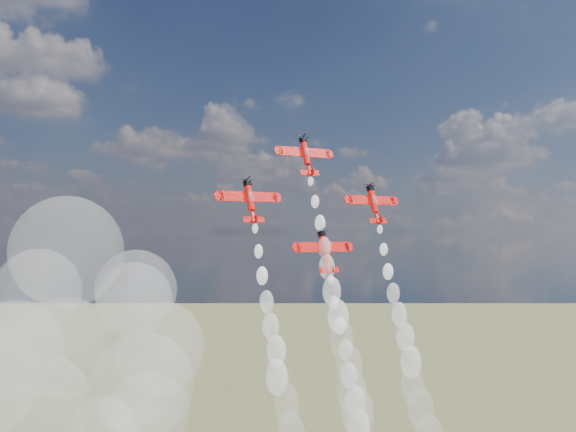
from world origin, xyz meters
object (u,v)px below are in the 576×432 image
(plane_lead, at_px, (306,155))
(plane_left, at_px, (250,200))
(plane_right, at_px, (374,203))
(plane_slot, at_px, (325,251))

(plane_lead, xyz_separation_m, plane_left, (-14.00, -3.30, -9.23))
(plane_left, distance_m, plane_right, 28.00)
(plane_lead, bearing_deg, plane_slot, -90.00)
(plane_lead, distance_m, plane_slot, 19.60)
(plane_lead, distance_m, plane_left, 17.09)
(plane_left, relative_size, plane_right, 1.00)
(plane_right, bearing_deg, plane_slot, -166.74)
(plane_lead, relative_size, plane_right, 1.00)
(plane_lead, xyz_separation_m, plane_slot, (0.00, -6.60, -18.46))
(plane_lead, height_order, plane_slot, plane_lead)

